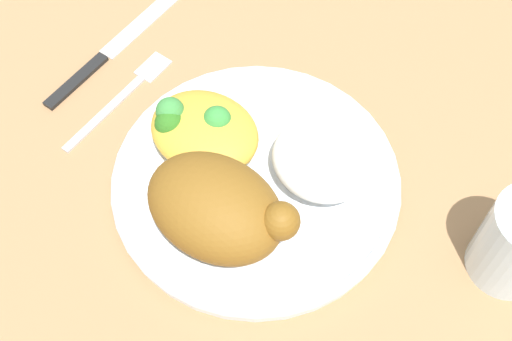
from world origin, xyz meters
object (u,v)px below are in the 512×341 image
(rice_pile, at_px, (324,158))
(mac_cheese_with_broccoli, at_px, (201,129))
(knife, at_px, (104,55))
(roasted_chicken, at_px, (220,210))
(fork, at_px, (123,95))
(plate, at_px, (256,181))

(rice_pile, xyz_separation_m, mac_cheese_with_broccoli, (-0.11, -0.03, -0.00))
(knife, bearing_deg, roasted_chicken, -24.36)
(mac_cheese_with_broccoli, relative_size, fork, 0.71)
(roasted_chicken, bearing_deg, fork, 157.57)
(roasted_chicken, relative_size, rice_pile, 1.39)
(rice_pile, height_order, mac_cheese_with_broccoli, same)
(plate, relative_size, mac_cheese_with_broccoli, 2.53)
(plate, height_order, knife, plate)
(roasted_chicken, height_order, mac_cheese_with_broccoli, roasted_chicken)
(knife, bearing_deg, rice_pile, -0.55)
(roasted_chicken, distance_m, knife, 0.24)
(roasted_chicken, xyz_separation_m, rice_pile, (0.04, 0.10, -0.01))
(mac_cheese_with_broccoli, height_order, fork, mac_cheese_with_broccoli)
(roasted_chicken, height_order, fork, roasted_chicken)
(mac_cheese_with_broccoli, bearing_deg, knife, 166.46)
(plate, xyz_separation_m, knife, (-0.21, 0.04, -0.01))
(plate, xyz_separation_m, fork, (-0.17, 0.01, -0.01))
(roasted_chicken, bearing_deg, rice_pile, 67.69)
(roasted_chicken, relative_size, knife, 0.66)
(plate, bearing_deg, mac_cheese_with_broccoli, 176.06)
(plate, bearing_deg, roasted_chicken, -85.09)
(rice_pile, relative_size, knife, 0.48)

